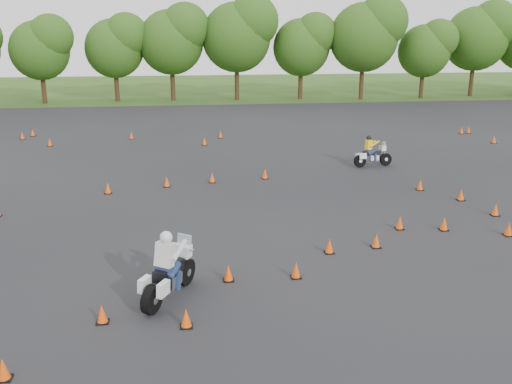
{
  "coord_description": "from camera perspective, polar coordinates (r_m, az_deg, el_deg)",
  "views": [
    {
      "loc": [
        -2.47,
        -15.51,
        6.94
      ],
      "look_at": [
        0.0,
        4.0,
        1.2
      ],
      "focal_mm": 40.0,
      "sensor_mm": 36.0,
      "label": 1
    }
  ],
  "objects": [
    {
      "name": "treeline",
      "position": [
        50.37,
        -2.35,
        13.62
      ],
      "size": [
        87.17,
        32.47,
        10.28
      ],
      "color": "#2B4F16",
      "rests_on": "ground"
    },
    {
      "name": "asphalt_pad",
      "position": [
        22.73,
        -0.63,
        -1.49
      ],
      "size": [
        62.0,
        62.0,
        0.0
      ],
      "primitive_type": "plane",
      "color": "black",
      "rests_on": "ground"
    },
    {
      "name": "rider_yellow",
      "position": [
        29.73,
        11.71,
        4.01
      ],
      "size": [
        2.14,
        0.93,
        1.6
      ],
      "primitive_type": null,
      "rotation": [
        0.0,
        0.0,
        0.15
      ],
      "color": "gold",
      "rests_on": "ground"
    },
    {
      "name": "traffic_cones",
      "position": [
        21.29,
        -0.23,
        -2.1
      ],
      "size": [
        36.46,
        33.37,
        0.45
      ],
      "color": "#F04C0A",
      "rests_on": "asphalt_pad"
    },
    {
      "name": "ground",
      "position": [
        17.17,
        1.69,
        -7.57
      ],
      "size": [
        140.0,
        140.0,
        0.0
      ],
      "primitive_type": "plane",
      "color": "#2D5119",
      "rests_on": "ground"
    },
    {
      "name": "rider_white",
      "position": [
        15.13,
        -8.82,
        -7.1
      ],
      "size": [
        1.89,
        2.61,
        1.96
      ],
      "primitive_type": null,
      "rotation": [
        0.0,
        0.0,
        1.08
      ],
      "color": "silver",
      "rests_on": "ground"
    }
  ]
}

